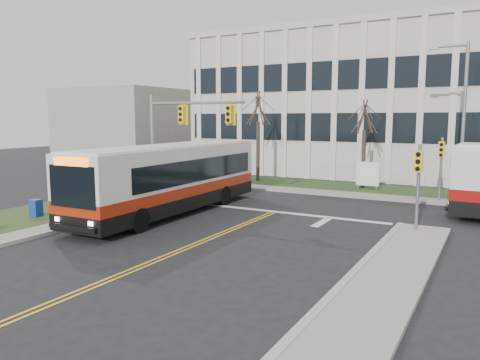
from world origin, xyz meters
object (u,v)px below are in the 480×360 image
streetlight (461,113)px  bus_main (171,180)px  newspaper_box_blue (36,209)px  directory_sign (368,174)px

streetlight → bus_main: streetlight is taller
bus_main → newspaper_box_blue: size_ratio=13.67×
streetlight → directory_sign: bearing=166.8°
streetlight → newspaper_box_blue: 23.71m
directory_sign → bus_main: bus_main is taller
directory_sign → bus_main: (-7.07, -12.19, 0.56)m
streetlight → directory_sign: size_ratio=4.60×
streetlight → newspaper_box_blue: (-17.53, -15.24, -4.72)m
streetlight → bus_main: size_ratio=0.71×
streetlight → directory_sign: 6.96m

